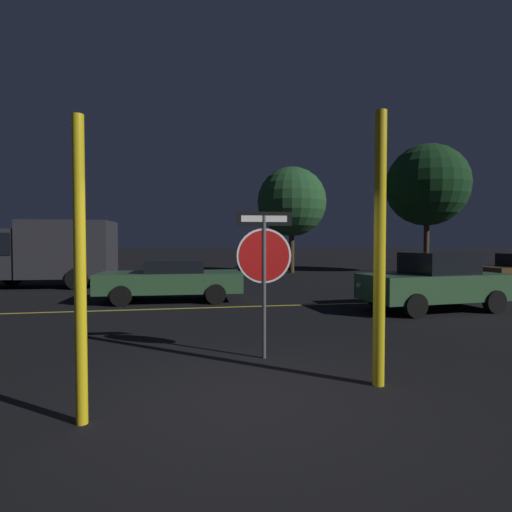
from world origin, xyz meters
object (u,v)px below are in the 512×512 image
Objects in this scene: yellow_pole_right at (380,249)px; tree_0 at (292,202)px; stop_sign at (264,256)px; passing_car_3 at (435,282)px; passing_car_2 at (172,279)px; delivery_truck at (41,251)px; yellow_pole_left at (80,271)px; tree_2 at (427,185)px.

yellow_pole_right is 0.54× the size of tree_0.
stop_sign reaches higher than passing_car_3.
stop_sign reaches higher than passing_car_2.
delivery_truck is (-12.38, 7.95, 0.74)m from passing_car_3.
yellow_pole_left is 0.40× the size of tree_2.
tree_0 is at bearing -31.13° from passing_car_2.
yellow_pole_left is 20.86m from tree_0.
passing_car_3 is (4.22, 4.98, -0.98)m from yellow_pole_right.
yellow_pole_right is (3.46, 0.47, 0.20)m from yellow_pole_left.
passing_car_2 is at bearing -148.18° from tree_2.
delivery_truck is 21.15m from tree_2.
tree_2 is at bearing -56.67° from passing_car_2.
yellow_pole_right is 0.85× the size of passing_car_3.
stop_sign is 0.66× the size of yellow_pole_right.
passing_car_2 is 1.10× the size of passing_car_3.
yellow_pole_left is 3.49m from yellow_pole_right.
tree_2 reaches higher than yellow_pole_right.
yellow_pole_right reaches higher than yellow_pole_left.
passing_car_3 reaches higher than passing_car_2.
passing_car_2 is at bearing 108.23° from stop_sign.
tree_0 is (12.22, 5.86, 2.80)m from delivery_truck.
passing_car_3 is 0.64× the size of tree_0.
tree_2 reaches higher than delivery_truck.
yellow_pole_right is at bearing -102.20° from tree_0.
delivery_truck is (-5.36, 4.85, 0.83)m from passing_car_2.
tree_2 is (20.33, 4.44, 3.81)m from delivery_truck.
yellow_pole_right reaches higher than passing_car_3.
yellow_pole_left is at bearing 120.01° from passing_car_3.
passing_car_3 is (7.02, -3.10, 0.09)m from passing_car_2.
delivery_truck is (-4.70, 13.40, -0.04)m from yellow_pole_left.
yellow_pole_left is 0.48× the size of tree_0.
yellow_pole_right is 19.39m from tree_0.
passing_car_2 is (0.66, 8.54, -0.87)m from yellow_pole_left.
yellow_pole_left is 24.01m from tree_2.
yellow_pole_left reaches higher than delivery_truck.
yellow_pole_left is at bearing -111.33° from tree_0.
passing_car_3 is 14.26m from tree_0.
tree_2 is at bearing -9.96° from tree_0.
yellow_pole_right is (1.20, -1.44, 0.12)m from stop_sign.
yellow_pole_left reaches higher than passing_car_2.
yellow_pole_right is 6.60m from passing_car_3.
stop_sign is 0.75× the size of yellow_pole_left.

